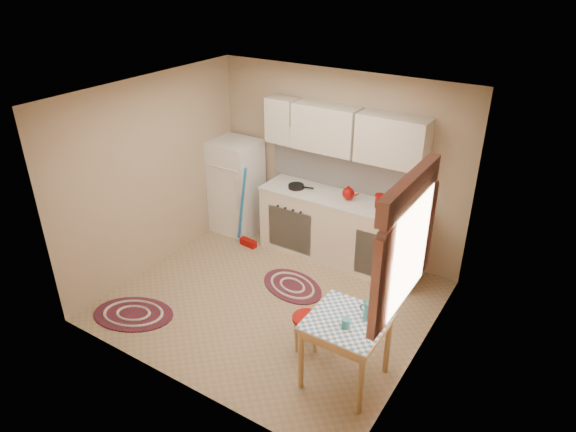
{
  "coord_description": "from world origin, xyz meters",
  "views": [
    {
      "loc": [
        2.88,
        -4.19,
        3.77
      ],
      "look_at": [
        0.07,
        0.25,
        1.07
      ],
      "focal_mm": 32.0,
      "sensor_mm": 36.0,
      "label": 1
    }
  ],
  "objects_px": {
    "base_cabinets": "(341,230)",
    "table": "(345,350)",
    "stool": "(306,333)",
    "fridge": "(236,186)"
  },
  "relations": [
    {
      "from": "base_cabinets",
      "to": "table",
      "type": "bearing_deg",
      "value": -61.68
    },
    {
      "from": "table",
      "to": "fridge",
      "type": "bearing_deg",
      "value": 145.15
    },
    {
      "from": "base_cabinets",
      "to": "stool",
      "type": "xyz_separation_m",
      "value": [
        0.53,
        -1.81,
        -0.23
      ]
    },
    {
      "from": "stool",
      "to": "table",
      "type": "bearing_deg",
      "value": -18.04
    },
    {
      "from": "base_cabinets",
      "to": "stool",
      "type": "height_order",
      "value": "base_cabinets"
    },
    {
      "from": "table",
      "to": "stool",
      "type": "relative_size",
      "value": 1.71
    },
    {
      "from": "fridge",
      "to": "base_cabinets",
      "type": "height_order",
      "value": "fridge"
    },
    {
      "from": "fridge",
      "to": "stool",
      "type": "relative_size",
      "value": 3.33
    },
    {
      "from": "table",
      "to": "stool",
      "type": "bearing_deg",
      "value": 161.96
    },
    {
      "from": "fridge",
      "to": "base_cabinets",
      "type": "relative_size",
      "value": 0.62
    }
  ]
}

